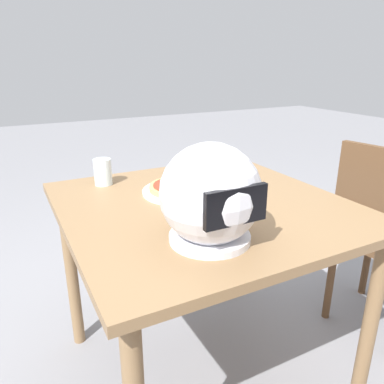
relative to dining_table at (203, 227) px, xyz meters
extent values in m
plane|color=gray|center=(0.00, 0.00, -0.66)|extent=(14.00, 14.00, 0.00)
cube|color=olive|center=(0.00, 0.00, 0.08)|extent=(0.94, 0.96, 0.03)
cylinder|color=olive|center=(-0.41, -0.42, -0.30)|extent=(0.05, 0.05, 0.73)
cylinder|color=olive|center=(0.41, -0.42, -0.30)|extent=(0.05, 0.05, 0.73)
cylinder|color=olive|center=(-0.41, 0.42, -0.30)|extent=(0.05, 0.05, 0.73)
cylinder|color=white|center=(0.02, -0.13, 0.10)|extent=(0.29, 0.29, 0.01)
cylinder|color=tan|center=(0.02, -0.13, 0.12)|extent=(0.24, 0.24, 0.02)
cylinder|color=red|center=(0.02, -0.13, 0.13)|extent=(0.21, 0.21, 0.00)
sphere|color=#234C1E|center=(0.06, -0.15, 0.14)|extent=(0.04, 0.04, 0.04)
sphere|color=#234C1E|center=(-0.01, -0.13, 0.14)|extent=(0.04, 0.04, 0.04)
sphere|color=#234C1E|center=(0.04, -0.04, 0.14)|extent=(0.03, 0.03, 0.03)
sphere|color=#234C1E|center=(-0.01, -0.20, 0.14)|extent=(0.03, 0.03, 0.03)
sphere|color=#234C1E|center=(-0.02, -0.10, 0.14)|extent=(0.03, 0.03, 0.03)
cylinder|color=#E0D172|center=(0.01, -0.11, 0.14)|extent=(0.02, 0.02, 0.02)
cylinder|color=#E0D172|center=(0.02, -0.11, 0.14)|extent=(0.02, 0.02, 0.02)
cylinder|color=#E0D172|center=(0.00, -0.11, 0.14)|extent=(0.02, 0.02, 0.02)
cylinder|color=#E0D172|center=(-0.01, -0.11, 0.13)|extent=(0.02, 0.02, 0.01)
sphere|color=silver|center=(0.13, 0.26, 0.23)|extent=(0.27, 0.27, 0.27)
cylinder|color=silver|center=(0.13, 0.26, 0.10)|extent=(0.22, 0.22, 0.02)
cube|color=black|center=(0.13, 0.38, 0.24)|extent=(0.17, 0.02, 0.09)
cylinder|color=silver|center=(0.26, -0.36, 0.15)|extent=(0.07, 0.07, 0.10)
cube|color=brown|center=(-0.74, 0.15, 0.01)|extent=(0.09, 0.38, 0.45)
cylinder|color=brown|center=(-1.06, -0.08, -0.45)|extent=(0.04, 0.04, 0.43)
cylinder|color=brown|center=(-0.73, -0.02, -0.45)|extent=(0.04, 0.04, 0.43)
camera|label=1|loc=(0.59, 1.06, 0.56)|focal=34.89mm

